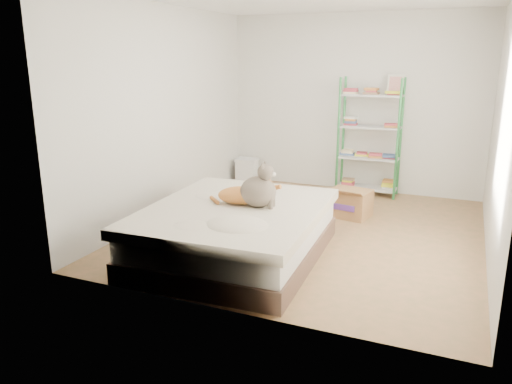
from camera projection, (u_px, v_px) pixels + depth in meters
The scene contains 7 objects.
room at pixel (313, 120), 5.54m from camera, with size 3.81×4.21×2.61m.
bed at pixel (235, 232), 5.05m from camera, with size 1.75×2.15×0.53m.
orange_cat at pixel (241, 193), 5.06m from camera, with size 0.57×0.31×0.23m, color orange, non-canonical shape.
grey_cat at pixel (258, 185), 4.94m from camera, with size 0.33×0.39×0.45m, color slate, non-canonical shape.
shelf_unit at pixel (370, 138), 7.21m from camera, with size 0.88×0.36×1.74m.
cardboard_box at pixel (350, 203), 6.36m from camera, with size 0.56×0.55×0.40m.
white_bin at pixel (247, 170), 8.08m from camera, with size 0.36×0.32×0.39m.
Camera 1 is at (1.58, -5.36, 1.99)m, focal length 35.00 mm.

